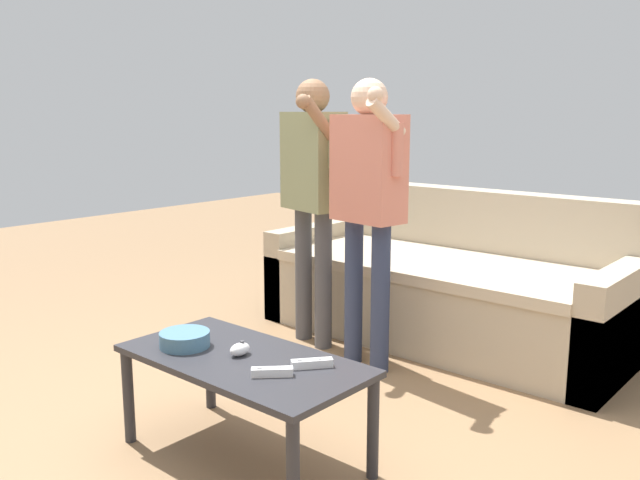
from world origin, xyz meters
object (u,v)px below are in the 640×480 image
(snack_bowl, at_px, (185,339))
(player_center, at_px, (368,190))
(coffee_table, at_px, (243,371))
(game_remote_wand_near, at_px, (272,372))
(couch, at_px, (449,287))
(game_remote_nunchuk, at_px, (240,349))
(player_left, at_px, (313,181))
(game_remote_wand_far, at_px, (312,363))

(snack_bowl, height_order, player_center, player_center)
(coffee_table, relative_size, game_remote_wand_near, 7.58)
(snack_bowl, bearing_deg, couch, 86.87)
(game_remote_nunchuk, height_order, game_remote_wand_near, game_remote_nunchuk)
(couch, relative_size, game_remote_nunchuk, 23.87)
(game_remote_nunchuk, distance_m, player_left, 1.42)
(player_left, bearing_deg, snack_bowl, -71.28)
(couch, xyz_separation_m, coffee_table, (0.15, -1.81, 0.07))
(game_remote_nunchuk, relative_size, game_remote_wand_near, 0.68)
(game_remote_wand_far, bearing_deg, game_remote_wand_near, -109.08)
(coffee_table, relative_size, player_left, 0.65)
(game_remote_nunchuk, bearing_deg, player_left, 119.44)
(couch, xyz_separation_m, game_remote_wand_near, (0.37, -1.86, 0.14))
(game_remote_wand_far, bearing_deg, coffee_table, -160.66)
(coffee_table, height_order, game_remote_wand_far, game_remote_wand_far)
(snack_bowl, relative_size, game_remote_wand_far, 1.40)
(player_left, height_order, game_remote_wand_far, player_left)
(couch, height_order, snack_bowl, couch)
(player_left, distance_m, game_remote_wand_near, 1.60)
(game_remote_wand_near, bearing_deg, game_remote_nunchuk, 164.76)
(snack_bowl, bearing_deg, game_remote_wand_far, 17.36)
(snack_bowl, bearing_deg, game_remote_nunchuk, 17.94)
(snack_bowl, distance_m, player_left, 1.39)
(player_center, distance_m, game_remote_wand_near, 1.31)
(player_center, xyz_separation_m, game_remote_wand_near, (0.43, -1.13, -0.51))
(snack_bowl, distance_m, player_center, 1.24)
(coffee_table, xyz_separation_m, player_center, (-0.22, 1.07, 0.57))
(coffee_table, distance_m, player_center, 1.23)
(player_left, xyz_separation_m, player_center, (0.45, -0.09, -0.01))
(player_center, bearing_deg, player_left, 168.32)
(couch, bearing_deg, game_remote_wand_far, -76.23)
(coffee_table, bearing_deg, player_left, 120.15)
(coffee_table, relative_size, snack_bowl, 4.95)
(player_center, distance_m, game_remote_wand_far, 1.20)
(player_center, bearing_deg, game_remote_wand_far, -63.49)
(couch, relative_size, snack_bowl, 10.69)
(snack_bowl, height_order, player_left, player_left)
(couch, bearing_deg, coffee_table, -85.10)
(player_center, relative_size, game_remote_wand_near, 11.53)
(couch, bearing_deg, game_remote_nunchuk, -85.79)
(couch, bearing_deg, game_remote_wand_near, -78.85)
(coffee_table, xyz_separation_m, snack_bowl, (-0.26, -0.07, 0.08))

